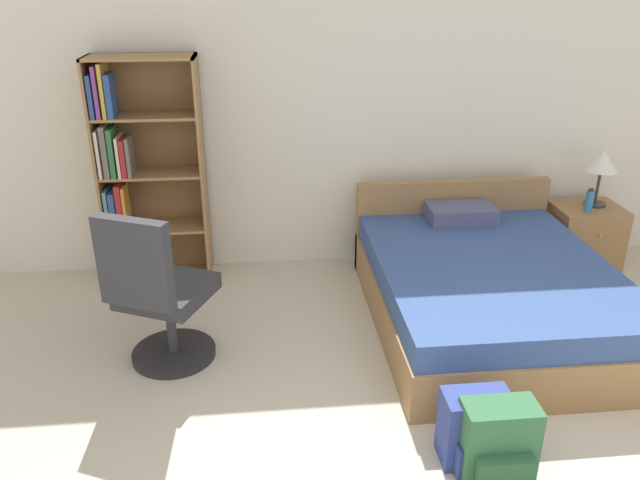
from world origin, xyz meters
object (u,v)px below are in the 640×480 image
backpack_green (498,444)px  backpack_blue (475,431)px  nightstand (583,236)px  water_bottle (589,201)px  office_chair (158,296)px  table_lamp (602,163)px  bed (486,287)px  bookshelf (138,176)px

backpack_green → backpack_blue: bearing=120.7°
nightstand → water_bottle: 0.36m
nightstand → water_bottle: water_bottle is taller
office_chair → table_lamp: size_ratio=2.30×
nightstand → backpack_blue: 2.62m
table_lamp → bed: bearing=-145.0°
bookshelf → bed: (2.40, -0.88, -0.58)m
water_bottle → backpack_green: 2.58m
bookshelf → water_bottle: size_ratio=8.99×
bed → nightstand: size_ratio=3.72×
nightstand → water_bottle: bearing=-121.3°
nightstand → backpack_blue: nightstand is taller
bookshelf → backpack_green: (1.96, -2.31, -0.64)m
bookshelf → bed: 2.62m
bookshelf → table_lamp: 3.55m
table_lamp → water_bottle: 0.32m
backpack_green → bed: bearing=72.8°
bookshelf → nightstand: 3.53m
office_chair → nightstand: size_ratio=1.99×
bed → nightstand: 1.33m
water_bottle → backpack_green: size_ratio=0.47×
nightstand → backpack_green: bearing=-124.7°
bed → table_lamp: 1.53m
office_chair → nightstand: office_chair is taller
water_bottle → backpack_blue: water_bottle is taller
table_lamp → backpack_green: table_lamp is taller
nightstand → backpack_green: nightstand is taller
bed → backpack_green: bearing=-107.2°
bookshelf → backpack_blue: 2.97m
table_lamp → backpack_green: (-1.59, -2.23, -0.66)m
table_lamp → water_bottle: table_lamp is taller
office_chair → water_bottle: size_ratio=5.48×
office_chair → backpack_green: bearing=-33.0°
nightstand → backpack_green: (-1.53, -2.20, -0.06)m
bookshelf → nightstand: bearing=-1.8°
bookshelf → backpack_blue: size_ratio=4.54×
bookshelf → backpack_green: bookshelf is taller
bookshelf → backpack_blue: bearing=-49.2°
backpack_blue → nightstand: bearing=52.6°
nightstand → backpack_blue: bearing=-127.4°
backpack_blue → backpack_green: size_ratio=0.93×
office_chair → bed: bearing=8.8°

